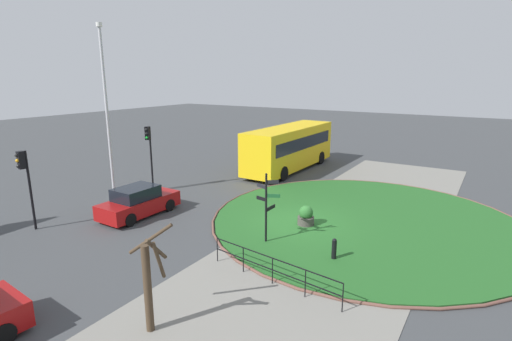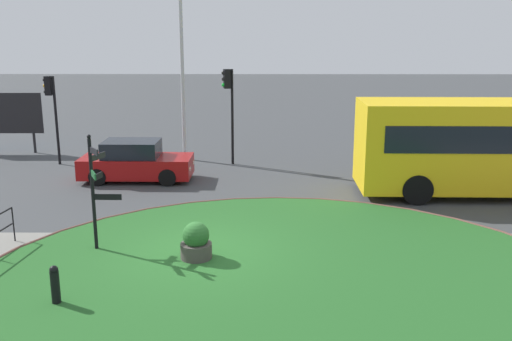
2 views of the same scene
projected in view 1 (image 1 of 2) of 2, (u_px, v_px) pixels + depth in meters
The scene contains 14 objects.
ground at pixel (297, 224), 18.57m from camera, with size 120.00×120.00×0.00m, color #3D3F42.
sidewalk_paving at pixel (342, 234), 17.42m from camera, with size 32.00×7.54×0.02m, color gray.
grass_island at pixel (365, 220), 18.95m from camera, with size 14.65×14.65×0.10m, color #235B23.
grass_kerb_ring at pixel (365, 220), 18.94m from camera, with size 14.96×14.96×0.11m, color brown.
signpost_directional at pixel (267, 204), 16.11m from camera, with size 0.77×1.09×3.06m.
bollard_foreground at pixel (334, 249), 14.81m from camera, with size 0.19×0.19×0.91m.
railing_grass_edge at pixel (272, 267), 13.10m from camera, with size 0.68×5.21×0.97m.
bus_yellow at pixel (290, 147), 29.02m from camera, with size 9.74×2.75×3.22m.
car_far_lane at pixel (139, 202), 19.59m from camera, with size 4.16×1.80×1.52m.
traffic_light_near at pixel (25, 173), 17.24m from camera, with size 0.49×0.28×3.69m.
traffic_light_far at pixel (149, 144), 23.25m from camera, with size 0.48×0.32×3.98m.
lamppost_tall at pixel (107, 109), 21.56m from camera, with size 0.32×0.32×9.63m.
planter_near_signpost at pixel (306, 217), 18.20m from camera, with size 0.77×0.77×1.02m.
street_tree_bare at pixel (150, 279), 10.51m from camera, with size 1.24×1.44×2.94m.
Camera 1 is at (-15.83, -7.55, 6.90)m, focal length 27.31 mm.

